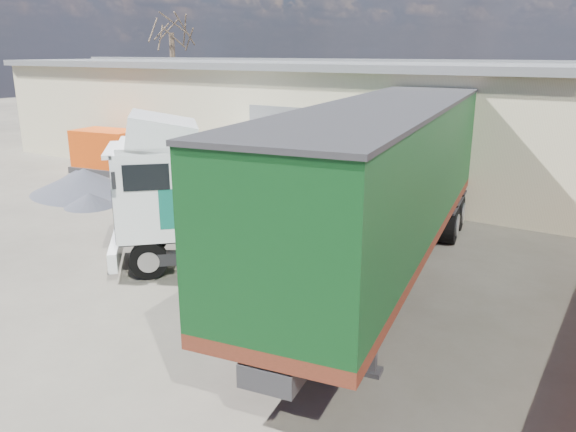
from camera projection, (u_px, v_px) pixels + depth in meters
The scene contains 8 objects.
ground at pixel (148, 281), 14.67m from camera, with size 120.00×120.00×0.00m, color black.
warehouse at pixel (287, 112), 29.93m from camera, with size 30.60×12.60×5.42m.
bare_tree at pixel (170, 18), 37.92m from camera, with size 4.00×4.00×9.60m.
tractor_unit at pixel (189, 201), 15.53m from camera, with size 6.09×6.06×4.25m.
box_trailer at pixel (384, 176), 13.98m from camera, with size 5.12×14.03×4.57m.
panel_van at pixel (225, 170), 22.94m from camera, with size 2.53×5.43×2.16m.
orange_skip at pixel (108, 154), 27.65m from camera, with size 3.60×2.53×2.09m.
gravel_heap at pixel (84, 182), 23.59m from camera, with size 6.01×5.57×1.07m.
Camera 1 is at (10.45, -9.44, 5.76)m, focal length 35.00 mm.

